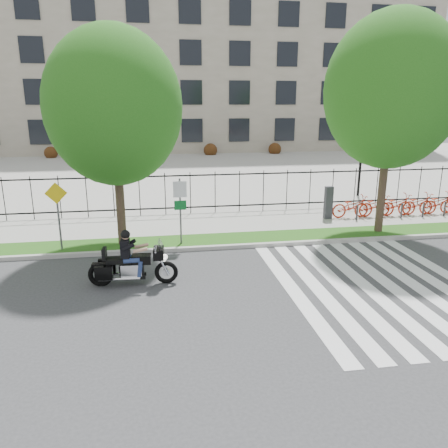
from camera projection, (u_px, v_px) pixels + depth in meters
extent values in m
plane|color=#333336|center=(220.00, 296.00, 12.47)|extent=(120.00, 120.00, 0.00)
cube|color=#A7A49D|center=(203.00, 248.00, 16.35)|extent=(60.00, 0.20, 0.15)
cube|color=#245916|center=(201.00, 241.00, 17.15)|extent=(60.00, 1.50, 0.15)
cube|color=gray|center=(194.00, 224.00, 19.53)|extent=(60.00, 3.50, 0.15)
cube|color=gray|center=(174.00, 168.00, 36.21)|extent=(80.00, 34.00, 0.10)
cube|color=gray|center=(162.00, 62.00, 52.54)|extent=(60.00, 20.00, 20.00)
cylinder|color=black|center=(360.00, 163.00, 24.90)|extent=(0.14, 0.14, 4.00)
cylinder|color=black|center=(363.00, 129.00, 24.39)|extent=(0.06, 0.70, 0.70)
sphere|color=white|center=(358.00, 127.00, 24.30)|extent=(0.36, 0.36, 0.36)
sphere|color=white|center=(369.00, 127.00, 24.41)|extent=(0.36, 0.36, 0.36)
cylinder|color=#38281E|center=(120.00, 197.00, 16.18)|extent=(0.32, 0.32, 3.60)
ellipsoid|color=#1A5B14|center=(114.00, 107.00, 15.31)|extent=(4.82, 4.82, 5.54)
cylinder|color=#38281E|center=(383.00, 183.00, 17.76)|extent=(0.32, 0.32, 4.06)
ellipsoid|color=#1A5B14|center=(392.00, 91.00, 16.79)|extent=(5.21, 5.21, 5.99)
cube|color=#2D2D33|center=(328.00, 203.00, 20.03)|extent=(0.35, 0.25, 1.50)
imported|color=red|center=(353.00, 206.00, 20.28)|extent=(1.99, 0.69, 1.04)
cylinder|color=#2D2D33|center=(357.00, 213.00, 19.85)|extent=(0.08, 0.08, 0.70)
imported|color=red|center=(375.00, 206.00, 20.46)|extent=(1.99, 0.69, 1.04)
cylinder|color=#2D2D33|center=(380.00, 212.00, 20.03)|extent=(0.08, 0.08, 0.70)
imported|color=red|center=(396.00, 205.00, 20.63)|extent=(1.99, 0.69, 1.04)
cylinder|color=#2D2D33|center=(402.00, 211.00, 20.20)|extent=(0.08, 0.08, 0.70)
imported|color=red|center=(418.00, 204.00, 20.80)|extent=(1.99, 0.69, 1.04)
cylinder|color=#2D2D33|center=(423.00, 210.00, 20.37)|extent=(0.08, 0.08, 0.70)
imported|color=red|center=(438.00, 203.00, 20.97)|extent=(1.99, 0.69, 1.04)
cylinder|color=#2D2D33|center=(445.00, 209.00, 20.54)|extent=(0.08, 0.08, 0.70)
cylinder|color=#59595B|center=(180.00, 211.00, 16.34)|extent=(0.07, 0.07, 2.50)
cube|color=white|center=(180.00, 189.00, 16.07)|extent=(0.50, 0.03, 0.60)
cube|color=#0C6626|center=(180.00, 205.00, 16.24)|extent=(0.45, 0.03, 0.35)
cylinder|color=#59595B|center=(59.00, 218.00, 15.67)|extent=(0.07, 0.07, 2.40)
cube|color=yellow|center=(56.00, 193.00, 15.39)|extent=(0.78, 0.03, 0.78)
torus|color=black|center=(166.00, 272.00, 13.29)|extent=(0.72, 0.18, 0.71)
torus|color=black|center=(101.00, 275.00, 13.11)|extent=(0.76, 0.21, 0.75)
cube|color=black|center=(159.00, 253.00, 13.10)|extent=(0.35, 0.59, 0.31)
cube|color=#26262B|center=(161.00, 245.00, 13.05)|extent=(0.19, 0.53, 0.31)
cube|color=silver|center=(132.00, 270.00, 13.17)|extent=(0.64, 0.39, 0.41)
cube|color=black|center=(142.00, 259.00, 13.10)|extent=(0.59, 0.39, 0.27)
cube|color=black|center=(119.00, 260.00, 13.05)|extent=(0.75, 0.42, 0.14)
cube|color=black|center=(104.00, 254.00, 12.95)|extent=(0.13, 0.36, 0.35)
cube|color=black|center=(104.00, 273.00, 12.78)|extent=(0.53, 0.20, 0.41)
cube|color=black|center=(107.00, 266.00, 13.38)|extent=(0.53, 0.20, 0.41)
cube|color=black|center=(125.00, 248.00, 12.97)|extent=(0.28, 0.43, 0.54)
sphere|color=tan|center=(125.00, 236.00, 12.86)|extent=(0.24, 0.24, 0.24)
sphere|color=black|center=(125.00, 234.00, 12.85)|extent=(0.28, 0.28, 0.28)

